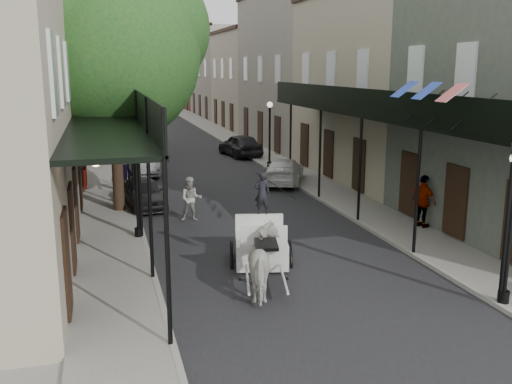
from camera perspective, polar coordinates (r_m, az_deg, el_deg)
ground at (r=15.09m, az=6.01°, el=-10.05°), size 140.00×140.00×0.00m
road at (r=33.86m, az=-6.29°, el=2.57°), size 8.00×90.00×0.01m
sidewalk_left at (r=33.46m, az=-14.78°, el=2.21°), size 2.20×90.00×0.12m
sidewalk_right at (r=34.96m, az=1.84°, el=3.04°), size 2.20×90.00×0.12m
building_row_left at (r=43.11m, az=-20.23°, el=11.00°), size 5.00×80.00×10.50m
building_row_right at (r=45.12m, az=2.55°, el=11.76°), size 5.00×80.00×10.50m
gallery_left at (r=20.02m, az=-14.28°, el=7.18°), size 2.20×18.05×4.88m
gallery_right at (r=22.35m, az=11.30°, el=7.82°), size 2.20×18.05×4.88m
tree_near at (r=23.18m, az=-13.29°, el=13.92°), size 7.31×6.80×9.63m
tree_far at (r=37.16m, az=-14.18°, el=12.18°), size 6.45×6.00×8.61m
lamppost_right_near at (r=14.82m, az=24.09°, el=-3.15°), size 0.32×0.32×3.71m
lamppost_left at (r=19.35m, az=-11.87°, el=1.13°), size 0.32×0.32×3.71m
lamppost_right_far at (r=32.53m, az=1.37°, el=5.88°), size 0.32×0.32×3.71m
horse at (r=14.64m, az=1.04°, el=-7.04°), size 1.36×2.21×1.74m
carriage at (r=17.15m, az=0.41°, el=-3.21°), size 2.10×2.81×2.91m
pedestrian_walking at (r=21.69m, az=-6.51°, el=-0.72°), size 0.92×0.76×1.70m
pedestrian_sidewalk_left at (r=26.84m, az=-13.22°, el=1.90°), size 1.32×1.16×1.77m
pedestrian_sidewalk_right at (r=21.14m, az=16.40°, el=-0.90°), size 0.74×1.19×1.90m
car_left_near at (r=24.15m, az=-11.23°, el=-0.07°), size 1.91×3.84×1.26m
car_left_mid at (r=31.64m, az=-10.64°, el=2.93°), size 2.01×4.13×1.30m
car_left_far at (r=41.05m, az=-13.02°, el=4.96°), size 3.31×5.07×1.30m
car_right_near at (r=28.64m, az=2.79°, el=2.11°), size 3.37×4.71×1.27m
car_right_far at (r=37.45m, az=-1.61°, el=4.72°), size 2.40×4.57×1.48m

